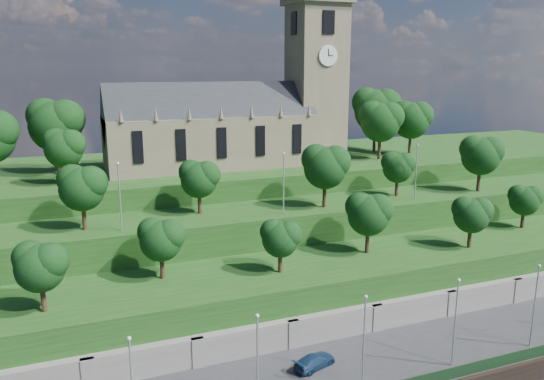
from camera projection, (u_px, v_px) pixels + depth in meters
name	position (u px, v px, depth m)	size (l,w,h in m)	color
promenade	(361.00, 372.00, 52.02)	(160.00, 12.00, 2.00)	#2D2D30
retaining_wall	(333.00, 331.00, 57.10)	(160.00, 2.10, 5.00)	slate
embankment_lower	(309.00, 296.00, 62.24)	(160.00, 12.00, 8.00)	#1A4115
embankment_upper	(275.00, 251.00, 71.77)	(160.00, 10.00, 12.00)	#1A4115
hilltop	(230.00, 204.00, 90.49)	(160.00, 32.00, 15.00)	#1A4115
church	(240.00, 117.00, 83.72)	(38.60, 12.35, 27.60)	#685F49
trees_lower	(323.00, 224.00, 60.92)	(67.32, 8.55, 7.58)	#331D13
trees_upper	(323.00, 167.00, 70.48)	(62.03, 8.16, 8.47)	#331D13
trees_hilltop	(250.00, 120.00, 83.89)	(73.56, 16.42, 11.70)	#331D13
lamp_posts_promenade	(364.00, 336.00, 46.75)	(60.36, 0.36, 9.01)	#B2B2B7
lamp_posts_upper	(284.00, 178.00, 66.65)	(40.36, 0.36, 7.97)	#B2B2B7
car_right	(315.00, 361.00, 50.97)	(1.87, 4.59, 1.33)	navy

